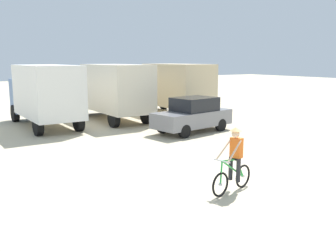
# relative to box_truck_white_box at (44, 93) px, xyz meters

# --- Properties ---
(ground_plane) EXTENTS (120.00, 120.00, 0.00)m
(ground_plane) POSITION_rel_box_truck_white_box_xyz_m (2.83, -12.63, -1.87)
(ground_plane) COLOR beige
(box_truck_white_box) EXTENTS (2.49, 6.79, 3.35)m
(box_truck_white_box) POSITION_rel_box_truck_white_box_xyz_m (0.00, 0.00, 0.00)
(box_truck_white_box) COLOR white
(box_truck_white_box) RESTS_ON ground
(box_truck_cream_rv) EXTENTS (2.47, 6.78, 3.35)m
(box_truck_cream_rv) POSITION_rel_box_truck_white_box_xyz_m (4.04, 0.10, 0.00)
(box_truck_cream_rv) COLOR beige
(box_truck_cream_rv) RESTS_ON ground
(box_truck_tan_camper) EXTENTS (2.40, 6.75, 3.35)m
(box_truck_tan_camper) POSITION_rel_box_truck_white_box_xyz_m (8.38, 0.11, 0.00)
(box_truck_tan_camper) COLOR #CCB78E
(box_truck_tan_camper) RESTS_ON ground
(sedan_parked) EXTENTS (4.43, 2.42, 1.76)m
(sedan_parked) POSITION_rel_box_truck_white_box_xyz_m (5.86, -5.57, -0.99)
(sedan_parked) COLOR slate
(sedan_parked) RESTS_ON ground
(cyclist_orange_shirt) EXTENTS (1.71, 0.57, 1.82)m
(cyclist_orange_shirt) POSITION_rel_box_truck_white_box_xyz_m (1.61, -13.22, -1.03)
(cyclist_orange_shirt) COLOR black
(cyclist_orange_shirt) RESTS_ON ground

